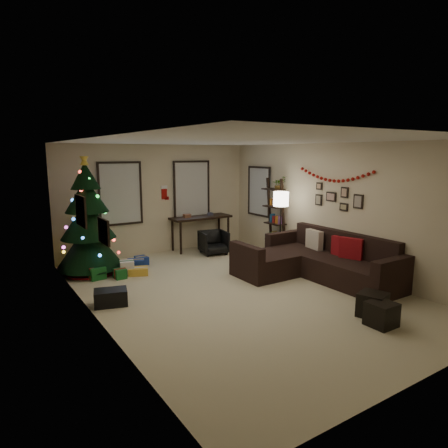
{
  "coord_description": "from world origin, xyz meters",
  "views": [
    {
      "loc": [
        -3.99,
        -5.71,
        2.49
      ],
      "look_at": [
        0.1,
        0.6,
        1.15
      ],
      "focal_mm": 31.99,
      "sensor_mm": 36.0,
      "label": 1
    }
  ],
  "objects_px": {
    "sofa": "(315,263)",
    "desk_chair": "(214,242)",
    "christmas_tree": "(88,224)",
    "bookshelf": "(276,218)",
    "desk": "(201,220)"
  },
  "relations": [
    {
      "from": "sofa",
      "to": "desk_chair",
      "type": "height_order",
      "value": "sofa"
    },
    {
      "from": "sofa",
      "to": "christmas_tree",
      "type": "bearing_deg",
      "value": 143.11
    },
    {
      "from": "desk_chair",
      "to": "sofa",
      "type": "bearing_deg",
      "value": -64.98
    },
    {
      "from": "bookshelf",
      "to": "sofa",
      "type": "bearing_deg",
      "value": -104.9
    },
    {
      "from": "desk",
      "to": "bookshelf",
      "type": "relative_size",
      "value": 0.85
    },
    {
      "from": "desk_chair",
      "to": "bookshelf",
      "type": "relative_size",
      "value": 0.31
    },
    {
      "from": "christmas_tree",
      "to": "bookshelf",
      "type": "height_order",
      "value": "christmas_tree"
    },
    {
      "from": "christmas_tree",
      "to": "bookshelf",
      "type": "relative_size",
      "value": 1.33
    },
    {
      "from": "desk",
      "to": "desk_chair",
      "type": "distance_m",
      "value": 0.8
    },
    {
      "from": "desk",
      "to": "bookshelf",
      "type": "height_order",
      "value": "bookshelf"
    },
    {
      "from": "desk_chair",
      "to": "desk",
      "type": "bearing_deg",
      "value": 99.17
    },
    {
      "from": "sofa",
      "to": "bookshelf",
      "type": "relative_size",
      "value": 1.58
    },
    {
      "from": "christmas_tree",
      "to": "desk_chair",
      "type": "height_order",
      "value": "christmas_tree"
    },
    {
      "from": "desk",
      "to": "sofa",
      "type": "bearing_deg",
      "value": -77.74
    },
    {
      "from": "desk",
      "to": "bookshelf",
      "type": "xyz_separation_m",
      "value": [
        1.22,
        -1.55,
        0.15
      ]
    }
  ]
}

